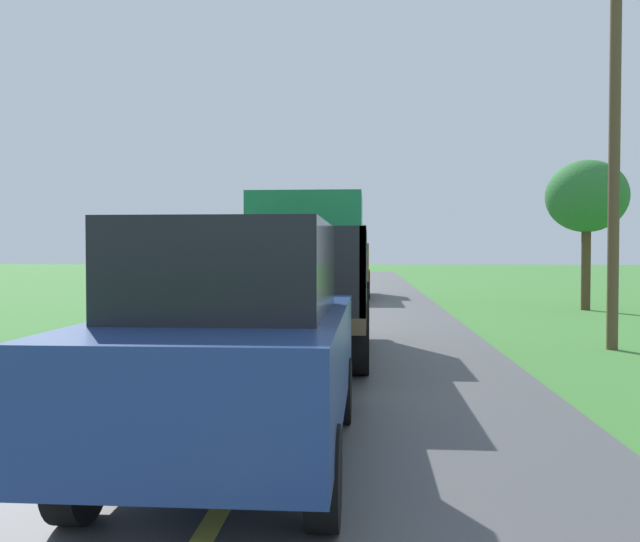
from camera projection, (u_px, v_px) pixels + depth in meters
banana_truck_near at (302, 270)px, 11.61m from camera, size 2.38×5.82×2.80m
banana_truck_far at (339, 260)px, 26.21m from camera, size 2.38×5.81×2.80m
utility_pole_roadside at (615, 116)px, 11.94m from camera, size 2.31×0.20×7.77m
roadside_tree_near_left at (587, 197)px, 20.27m from camera, size 2.45×2.45×4.60m
following_car at (238, 339)px, 5.26m from camera, size 1.74×4.10×1.92m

